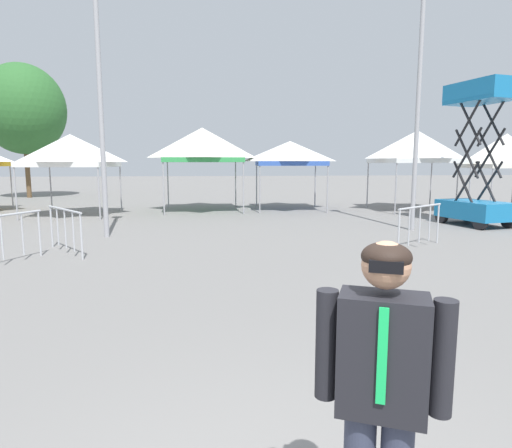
# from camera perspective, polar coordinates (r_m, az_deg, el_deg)

# --- Properties ---
(canopy_tent_far_right) EXTENTS (3.43, 3.43, 3.28)m
(canopy_tent_far_right) POSITION_cam_1_polar(r_m,az_deg,el_deg) (19.23, -23.24, 8.87)
(canopy_tent_far_right) COLOR #9E9EA3
(canopy_tent_far_right) RESTS_ON ground
(canopy_tent_behind_left) EXTENTS (3.58, 3.58, 3.69)m
(canopy_tent_behind_left) POSITION_cam_1_polar(r_m,az_deg,el_deg) (19.75, -7.08, 10.29)
(canopy_tent_behind_left) COLOR #9E9EA3
(canopy_tent_behind_left) RESTS_ON ground
(canopy_tent_center) EXTENTS (3.26, 3.26, 3.12)m
(canopy_tent_center) POSITION_cam_1_polar(r_m,az_deg,el_deg) (20.12, 4.50, 9.25)
(canopy_tent_center) COLOR #9E9EA3
(canopy_tent_center) RESTS_ON ground
(canopy_tent_behind_right) EXTENTS (3.42, 3.42, 3.58)m
(canopy_tent_behind_right) POSITION_cam_1_polar(r_m,az_deg,el_deg) (21.03, 20.44, 9.50)
(canopy_tent_behind_right) COLOR #9E9EA3
(canopy_tent_behind_right) RESTS_ON ground
(canopy_tent_behind_center) EXTENTS (3.23, 3.23, 3.49)m
(canopy_tent_behind_center) POSITION_cam_1_polar(r_m,az_deg,el_deg) (23.52, 30.07, 8.34)
(canopy_tent_behind_center) COLOR #9E9EA3
(canopy_tent_behind_center) RESTS_ON ground
(scissor_lift) EXTENTS (1.86, 2.55, 4.80)m
(scissor_lift) POSITION_cam_1_polar(r_m,az_deg,el_deg) (16.61, 27.01, 4.63)
(scissor_lift) COLOR black
(scissor_lift) RESTS_ON ground
(person_foreground) EXTENTS (0.61, 0.39, 1.78)m
(person_foreground) POSITION_cam_1_polar(r_m,az_deg,el_deg) (2.35, 16.10, -20.34)
(person_foreground) COLOR #33384C
(person_foreground) RESTS_ON ground
(light_pole_near_lift) EXTENTS (0.36, 0.36, 9.76)m
(light_pole_near_lift) POSITION_cam_1_polar(r_m,az_deg,el_deg) (14.99, 20.88, 20.32)
(light_pole_near_lift) COLOR #9E9EA3
(light_pole_near_lift) RESTS_ON ground
(light_pole_opposite_side) EXTENTS (0.36, 0.36, 8.06)m
(light_pole_opposite_side) POSITION_cam_1_polar(r_m,az_deg,el_deg) (13.38, -19.98, 18.14)
(light_pole_opposite_side) COLOR #9E9EA3
(light_pole_opposite_side) RESTS_ON ground
(tree_behind_tents_right) EXTENTS (4.92, 4.92, 8.07)m
(tree_behind_tents_right) POSITION_cam_1_polar(r_m,az_deg,el_deg) (30.57, -28.34, 13.16)
(tree_behind_tents_right) COLOR brown
(tree_behind_tents_right) RESTS_ON ground
(crowd_barrier_near_person) EXTENTS (1.28, 1.72, 1.08)m
(crowd_barrier_near_person) POSITION_cam_1_polar(r_m,az_deg,el_deg) (11.22, -23.88, 0.26)
(crowd_barrier_near_person) COLOR #B7BABF
(crowd_barrier_near_person) RESTS_ON ground
(crowd_barrier_by_lift) EXTENTS (1.74, 1.26, 1.08)m
(crowd_barrier_by_lift) POSITION_cam_1_polar(r_m,az_deg,el_deg) (11.69, 20.80, 0.71)
(crowd_barrier_by_lift) COLOR #B7BABF
(crowd_barrier_by_lift) RESTS_ON ground
(crowd_barrier_mid_lot) EXTENTS (0.92, 1.93, 1.08)m
(crowd_barrier_mid_lot) POSITION_cam_1_polar(r_m,az_deg,el_deg) (10.46, -30.53, -0.69)
(crowd_barrier_mid_lot) COLOR #B7BABF
(crowd_barrier_mid_lot) RESTS_ON ground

